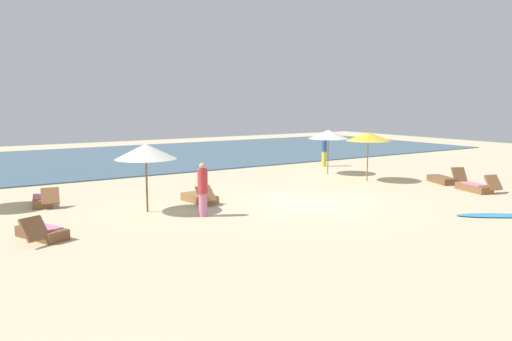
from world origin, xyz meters
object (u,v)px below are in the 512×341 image
lounger_2 (43,200)px  person_1 (324,149)px  lounger_0 (476,187)px  person_2 (203,189)px  lounger_1 (41,232)px  umbrella_1 (146,152)px  umbrella_0 (368,137)px  lounger_3 (200,198)px  surfboard (495,215)px  umbrella_2 (328,134)px  lounger_4 (444,179)px

lounger_2 → person_1: (14.80, 2.56, 0.80)m
lounger_0 → person_2: person_2 is taller
lounger_1 → umbrella_1: bearing=23.9°
umbrella_0 → umbrella_1: umbrella_1 is taller
umbrella_1 → lounger_0: size_ratio=1.24×
lounger_3 → surfboard: size_ratio=0.78×
lounger_2 → person_2: person_2 is taller
person_1 → umbrella_1: bearing=-155.8°
umbrella_2 → lounger_0: size_ratio=1.22×
umbrella_0 → surfboard: size_ratio=0.96×
umbrella_0 → lounger_3: size_ratio=1.23×
lounger_1 → lounger_2: bearing=79.2°
umbrella_1 → person_1: 13.40m
umbrella_0 → surfboard: umbrella_0 is taller
lounger_0 → lounger_2: bearing=156.1°
lounger_3 → person_1: size_ratio=0.94×
surfboard → person_2: bearing=146.5°
umbrella_0 → person_1: umbrella_0 is taller
umbrella_1 → person_2: umbrella_1 is taller
lounger_0 → lounger_4: bearing=71.2°
lounger_4 → lounger_2: bearing=163.4°
umbrella_0 → lounger_3: 8.58m
lounger_0 → surfboard: size_ratio=0.78×
umbrella_0 → lounger_4: (2.35, -2.24, -1.81)m
lounger_2 → umbrella_1: bearing=-48.1°
lounger_0 → lounger_1: size_ratio=1.00×
lounger_2 → lounger_3: size_ratio=1.01×
umbrella_1 → umbrella_0: bearing=3.1°
person_2 → lounger_3: bearing=65.7°
lounger_3 → lounger_4: lounger_4 is taller
lounger_2 → lounger_4: 16.08m
person_2 → lounger_4: bearing=-0.7°
lounger_0 → lounger_1: lounger_0 is taller
lounger_1 → surfboard: lounger_1 is taller
person_1 → umbrella_2: bearing=-127.2°
umbrella_0 → lounger_3: (-8.39, -0.20, -1.81)m
umbrella_1 → lounger_1: bearing=-156.1°
lounger_3 → lounger_2: bearing=151.4°
lounger_1 → person_2: 4.72m
lounger_0 → person_1: person_1 is taller
umbrella_1 → umbrella_2: (10.44, 3.17, -0.01)m
lounger_3 → umbrella_2: bearing=18.6°
umbrella_0 → person_1: bearing=70.5°
umbrella_1 → person_1: umbrella_1 is taller
lounger_3 → lounger_1: bearing=-161.1°
lounger_0 → lounger_2: (-14.75, 6.55, -0.00)m
lounger_0 → lounger_3: 10.83m
umbrella_1 → umbrella_2: umbrella_1 is taller
umbrella_2 → person_2: bearing=-153.0°
lounger_3 → surfboard: bearing=-45.9°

